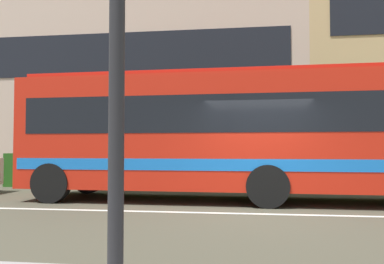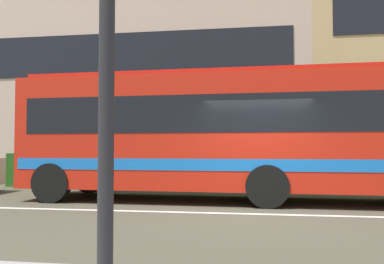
{
  "view_description": "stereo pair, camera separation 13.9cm",
  "coord_description": "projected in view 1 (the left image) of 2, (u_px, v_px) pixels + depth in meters",
  "views": [
    {
      "loc": [
        -0.18,
        -8.74,
        1.37
      ],
      "look_at": [
        -1.66,
        1.65,
        1.8
      ],
      "focal_mm": 38.31,
      "sensor_mm": 36.0,
      "label": 1
    },
    {
      "loc": [
        -0.04,
        -8.72,
        1.37
      ],
      "look_at": [
        -1.66,
        1.65,
        1.8
      ],
      "focal_mm": 38.31,
      "sensor_mm": 36.0,
      "label": 2
    }
  ],
  "objects": [
    {
      "name": "apartment_block_left",
      "position": [
        126.0,
        88.0,
        24.91
      ],
      "size": [
        20.23,
        10.97,
        10.08
      ],
      "color": "#C4A998",
      "rests_on": "ground_plane"
    },
    {
      "name": "transit_bus",
      "position": [
        240.0,
        131.0,
        10.74
      ],
      "size": [
        11.46,
        2.85,
        3.32
      ],
      "color": "red",
      "rests_on": "ground_plane"
    },
    {
      "name": "hedge_row_far",
      "position": [
        292.0,
        171.0,
        13.74
      ],
      "size": [
        20.29,
        1.1,
        1.2
      ],
      "primitive_type": "cube",
      "color": "#245C1B",
      "rests_on": "ground_plane"
    },
    {
      "name": "ground_plane",
      "position": [
        259.0,
        214.0,
        8.56
      ],
      "size": [
        160.0,
        160.0,
        0.0
      ],
      "primitive_type": "plane",
      "color": "#474435"
    },
    {
      "name": "lane_centre_line",
      "position": [
        259.0,
        214.0,
        8.56
      ],
      "size": [
        60.0,
        0.16,
        0.01
      ],
      "primitive_type": "cube",
      "color": "silver",
      "rests_on": "ground_plane"
    }
  ]
}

